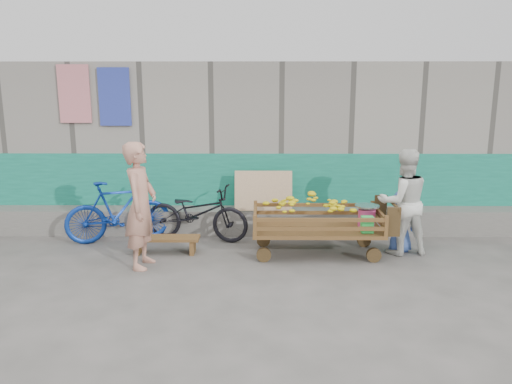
{
  "coord_description": "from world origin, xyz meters",
  "views": [
    {
      "loc": [
        0.24,
        -6.26,
        2.62
      ],
      "look_at": [
        0.18,
        1.2,
        1.0
      ],
      "focal_mm": 35.0,
      "sensor_mm": 36.0,
      "label": 1
    }
  ],
  "objects_px": {
    "woman": "(403,202)",
    "child": "(401,222)",
    "bicycle_dark": "(197,213)",
    "bicycle_blue": "(118,211)",
    "banana_cart": "(315,216)",
    "bench": "(166,241)",
    "vendor_man": "(141,205)"
  },
  "relations": [
    {
      "from": "banana_cart",
      "to": "bicycle_blue",
      "type": "bearing_deg",
      "value": 168.85
    },
    {
      "from": "child",
      "to": "bicycle_dark",
      "type": "relative_size",
      "value": 0.55
    },
    {
      "from": "bench",
      "to": "child",
      "type": "height_order",
      "value": "child"
    },
    {
      "from": "vendor_man",
      "to": "bicycle_dark",
      "type": "distance_m",
      "value": 1.49
    },
    {
      "from": "bench",
      "to": "child",
      "type": "bearing_deg",
      "value": 1.55
    },
    {
      "from": "woman",
      "to": "bicycle_dark",
      "type": "relative_size",
      "value": 0.92
    },
    {
      "from": "woman",
      "to": "bicycle_dark",
      "type": "bearing_deg",
      "value": -18.43
    },
    {
      "from": "vendor_man",
      "to": "child",
      "type": "height_order",
      "value": "vendor_man"
    },
    {
      "from": "bench",
      "to": "vendor_man",
      "type": "xyz_separation_m",
      "value": [
        -0.22,
        -0.58,
        0.72
      ]
    },
    {
      "from": "woman",
      "to": "banana_cart",
      "type": "bearing_deg",
      "value": -4.31
    },
    {
      "from": "woman",
      "to": "child",
      "type": "bearing_deg",
      "value": -97.23
    },
    {
      "from": "banana_cart",
      "to": "bicycle_dark",
      "type": "relative_size",
      "value": 1.2
    },
    {
      "from": "child",
      "to": "banana_cart",
      "type": "bearing_deg",
      "value": -5.24
    },
    {
      "from": "woman",
      "to": "bench",
      "type": "bearing_deg",
      "value": -6.62
    },
    {
      "from": "woman",
      "to": "bicycle_blue",
      "type": "bearing_deg",
      "value": -14.24
    },
    {
      "from": "banana_cart",
      "to": "vendor_man",
      "type": "xyz_separation_m",
      "value": [
        -2.56,
        -0.55,
        0.29
      ]
    },
    {
      "from": "woman",
      "to": "vendor_man",
      "type": "bearing_deg",
      "value": 1.72
    },
    {
      "from": "banana_cart",
      "to": "bench",
      "type": "distance_m",
      "value": 2.37
    },
    {
      "from": "bench",
      "to": "bicycle_dark",
      "type": "distance_m",
      "value": 0.85
    },
    {
      "from": "woman",
      "to": "child",
      "type": "relative_size",
      "value": 1.67
    },
    {
      "from": "banana_cart",
      "to": "woman",
      "type": "distance_m",
      "value": 1.39
    },
    {
      "from": "bicycle_dark",
      "to": "bicycle_blue",
      "type": "bearing_deg",
      "value": 107.07
    },
    {
      "from": "banana_cart",
      "to": "woman",
      "type": "height_order",
      "value": "woman"
    },
    {
      "from": "child",
      "to": "bicycle_blue",
      "type": "relative_size",
      "value": 0.57
    },
    {
      "from": "bench",
      "to": "woman",
      "type": "distance_m",
      "value": 3.77
    },
    {
      "from": "bench",
      "to": "vendor_man",
      "type": "bearing_deg",
      "value": -110.96
    },
    {
      "from": "banana_cart",
      "to": "bicycle_dark",
      "type": "xyz_separation_m",
      "value": [
        -1.92,
        0.72,
        -0.15
      ]
    },
    {
      "from": "vendor_man",
      "to": "woman",
      "type": "bearing_deg",
      "value": -75.19
    },
    {
      "from": "child",
      "to": "bicycle_blue",
      "type": "xyz_separation_m",
      "value": [
        -4.61,
        0.51,
        0.03
      ]
    },
    {
      "from": "vendor_man",
      "to": "bicycle_dark",
      "type": "bearing_deg",
      "value": -20.56
    },
    {
      "from": "woman",
      "to": "child",
      "type": "distance_m",
      "value": 0.34
    },
    {
      "from": "banana_cart",
      "to": "woman",
      "type": "xyz_separation_m",
      "value": [
        1.38,
        0.07,
        0.2
      ]
    }
  ]
}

